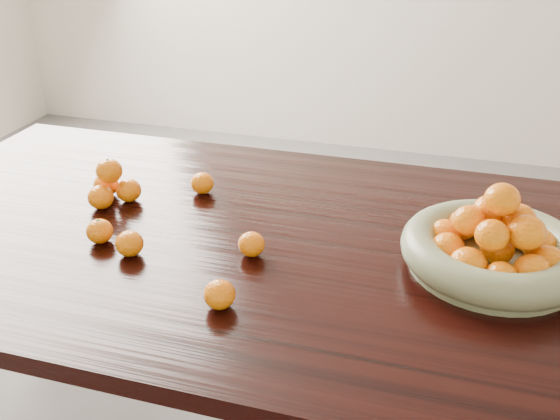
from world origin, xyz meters
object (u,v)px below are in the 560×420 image
(orange_pyramid, at_px, (111,185))
(loose_orange_0, at_px, (100,231))
(dining_table, at_px, (285,273))
(fruit_bowl, at_px, (494,248))

(orange_pyramid, xyz_separation_m, loose_orange_0, (0.08, -0.19, -0.02))
(dining_table, relative_size, orange_pyramid, 15.19)
(orange_pyramid, bearing_deg, dining_table, -7.13)
(fruit_bowl, bearing_deg, loose_orange_0, -170.93)
(fruit_bowl, height_order, orange_pyramid, fruit_bowl)
(dining_table, bearing_deg, orange_pyramid, 172.87)
(fruit_bowl, relative_size, orange_pyramid, 2.82)
(loose_orange_0, bearing_deg, orange_pyramid, 112.57)
(fruit_bowl, xyz_separation_m, orange_pyramid, (-0.90, 0.06, -0.00))
(orange_pyramid, bearing_deg, loose_orange_0, -67.43)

